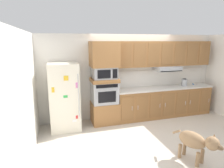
{
  "coord_description": "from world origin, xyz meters",
  "views": [
    {
      "loc": [
        -2.21,
        -4.31,
        2.3
      ],
      "look_at": [
        -0.89,
        0.15,
        1.26
      ],
      "focal_mm": 30.82,
      "sensor_mm": 36.0,
      "label": 1
    }
  ],
  "objects_px": {
    "refrigerator": "(64,97)",
    "electric_kettle": "(184,82)",
    "screwdriver": "(193,84)",
    "dog": "(196,141)",
    "microwave": "(104,72)",
    "built_in_oven": "(104,92)"
  },
  "relations": [
    {
      "from": "dog",
      "to": "refrigerator",
      "type": "bearing_deg",
      "value": -156.82
    },
    {
      "from": "refrigerator",
      "to": "dog",
      "type": "height_order",
      "value": "refrigerator"
    },
    {
      "from": "electric_kettle",
      "to": "dog",
      "type": "bearing_deg",
      "value": -121.0
    },
    {
      "from": "built_in_oven",
      "to": "microwave",
      "type": "bearing_deg",
      "value": -0.77
    },
    {
      "from": "refrigerator",
      "to": "dog",
      "type": "distance_m",
      "value": 3.26
    },
    {
      "from": "screwdriver",
      "to": "refrigerator",
      "type": "bearing_deg",
      "value": -178.3
    },
    {
      "from": "screwdriver",
      "to": "dog",
      "type": "relative_size",
      "value": 0.17
    },
    {
      "from": "microwave",
      "to": "refrigerator",
      "type": "bearing_deg",
      "value": -176.48
    },
    {
      "from": "screwdriver",
      "to": "electric_kettle",
      "type": "relative_size",
      "value": 0.67
    },
    {
      "from": "microwave",
      "to": "electric_kettle",
      "type": "bearing_deg",
      "value": -1.05
    },
    {
      "from": "refrigerator",
      "to": "electric_kettle",
      "type": "xyz_separation_m",
      "value": [
        3.68,
        0.02,
        0.15
      ]
    },
    {
      "from": "microwave",
      "to": "built_in_oven",
      "type": "bearing_deg",
      "value": 179.23
    },
    {
      "from": "refrigerator",
      "to": "electric_kettle",
      "type": "bearing_deg",
      "value": 0.32
    },
    {
      "from": "dog",
      "to": "screwdriver",
      "type": "bearing_deg",
      "value": 120.59
    },
    {
      "from": "refrigerator",
      "to": "built_in_oven",
      "type": "relative_size",
      "value": 2.51
    },
    {
      "from": "built_in_oven",
      "to": "dog",
      "type": "distance_m",
      "value": 2.67
    },
    {
      "from": "microwave",
      "to": "electric_kettle",
      "type": "xyz_separation_m",
      "value": [
        2.58,
        -0.05,
        -0.43
      ]
    },
    {
      "from": "built_in_oven",
      "to": "dog",
      "type": "height_order",
      "value": "built_in_oven"
    },
    {
      "from": "screwdriver",
      "to": "microwave",
      "type": "bearing_deg",
      "value": -178.97
    },
    {
      "from": "screwdriver",
      "to": "dog",
      "type": "xyz_separation_m",
      "value": [
        -1.8,
        -2.39,
        -0.49
      ]
    },
    {
      "from": "microwave",
      "to": "dog",
      "type": "height_order",
      "value": "microwave"
    },
    {
      "from": "refrigerator",
      "to": "screwdriver",
      "type": "xyz_separation_m",
      "value": [
        4.11,
        0.12,
        0.05
      ]
    }
  ]
}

